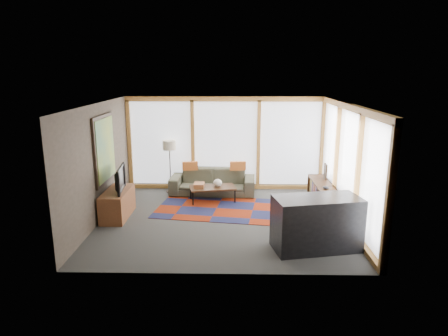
{
  "coord_description": "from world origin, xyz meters",
  "views": [
    {
      "loc": [
        0.19,
        -8.52,
        3.3
      ],
      "look_at": [
        0.0,
        0.4,
        1.1
      ],
      "focal_mm": 32.0,
      "sensor_mm": 36.0,
      "label": 1
    }
  ],
  "objects_px": {
    "bookshelf": "(325,198)",
    "television": "(117,179)",
    "floor_lamp": "(170,167)",
    "coffee_table": "(213,194)",
    "bar_counter": "(317,223)",
    "tv_console": "(118,204)",
    "sofa": "(213,182)"
  },
  "relations": [
    {
      "from": "television",
      "to": "tv_console",
      "type": "bearing_deg",
      "value": 56.66
    },
    {
      "from": "sofa",
      "to": "bar_counter",
      "type": "bearing_deg",
      "value": -55.08
    },
    {
      "from": "sofa",
      "to": "floor_lamp",
      "type": "relative_size",
      "value": 1.58
    },
    {
      "from": "tv_console",
      "to": "bookshelf",
      "type": "bearing_deg",
      "value": 6.62
    },
    {
      "from": "bookshelf",
      "to": "tv_console",
      "type": "xyz_separation_m",
      "value": [
        -4.87,
        -0.56,
        0.02
      ]
    },
    {
      "from": "coffee_table",
      "to": "tv_console",
      "type": "relative_size",
      "value": 0.92
    },
    {
      "from": "television",
      "to": "bar_counter",
      "type": "bearing_deg",
      "value": -117.76
    },
    {
      "from": "coffee_table",
      "to": "bookshelf",
      "type": "distance_m",
      "value": 2.81
    },
    {
      "from": "bookshelf",
      "to": "television",
      "type": "height_order",
      "value": "television"
    },
    {
      "from": "floor_lamp",
      "to": "television",
      "type": "height_order",
      "value": "floor_lamp"
    },
    {
      "from": "coffee_table",
      "to": "tv_console",
      "type": "height_order",
      "value": "tv_console"
    },
    {
      "from": "tv_console",
      "to": "television",
      "type": "bearing_deg",
      "value": -26.29
    },
    {
      "from": "tv_console",
      "to": "bar_counter",
      "type": "height_order",
      "value": "bar_counter"
    },
    {
      "from": "sofa",
      "to": "bar_counter",
      "type": "relative_size",
      "value": 1.43
    },
    {
      "from": "coffee_table",
      "to": "bar_counter",
      "type": "xyz_separation_m",
      "value": [
        2.09,
        -2.76,
        0.31
      ]
    },
    {
      "from": "sofa",
      "to": "bookshelf",
      "type": "bearing_deg",
      "value": -21.31
    },
    {
      "from": "tv_console",
      "to": "bar_counter",
      "type": "xyz_separation_m",
      "value": [
        4.21,
        -1.6,
        0.19
      ]
    },
    {
      "from": "coffee_table",
      "to": "television",
      "type": "height_order",
      "value": "television"
    },
    {
      "from": "coffee_table",
      "to": "bookshelf",
      "type": "xyz_separation_m",
      "value": [
        2.74,
        -0.6,
        0.1
      ]
    },
    {
      "from": "coffee_table",
      "to": "bar_counter",
      "type": "relative_size",
      "value": 0.72
    },
    {
      "from": "floor_lamp",
      "to": "television",
      "type": "distance_m",
      "value": 2.16
    },
    {
      "from": "bar_counter",
      "to": "tv_console",
      "type": "bearing_deg",
      "value": 147.8
    },
    {
      "from": "floor_lamp",
      "to": "coffee_table",
      "type": "height_order",
      "value": "floor_lamp"
    },
    {
      "from": "sofa",
      "to": "coffee_table",
      "type": "relative_size",
      "value": 1.99
    },
    {
      "from": "floor_lamp",
      "to": "television",
      "type": "xyz_separation_m",
      "value": [
        -0.9,
        -1.95,
        0.18
      ]
    },
    {
      "from": "floor_lamp",
      "to": "bookshelf",
      "type": "xyz_separation_m",
      "value": [
        3.94,
        -1.38,
        -0.43
      ]
    },
    {
      "from": "bookshelf",
      "to": "sofa",
      "type": "bearing_deg",
      "value": 155.51
    },
    {
      "from": "sofa",
      "to": "coffee_table",
      "type": "height_order",
      "value": "sofa"
    },
    {
      "from": "bar_counter",
      "to": "sofa",
      "type": "bearing_deg",
      "value": 110.29
    },
    {
      "from": "bookshelf",
      "to": "television",
      "type": "distance_m",
      "value": 4.92
    },
    {
      "from": "floor_lamp",
      "to": "bar_counter",
      "type": "distance_m",
      "value": 4.84
    },
    {
      "from": "floor_lamp",
      "to": "television",
      "type": "bearing_deg",
      "value": -114.74
    }
  ]
}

